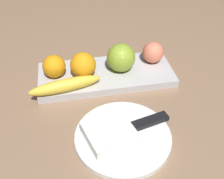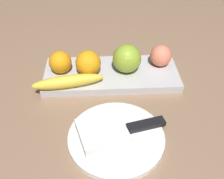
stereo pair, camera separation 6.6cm
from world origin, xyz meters
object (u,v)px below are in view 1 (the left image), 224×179
at_px(fruit_tray, 105,75).
at_px(peach, 153,52).
at_px(orange_near_apple, 83,65).
at_px(folded_napkin, 109,133).
at_px(knife, 144,123).
at_px(orange_near_banana, 54,66).
at_px(banana, 65,85).
at_px(dinner_plate, 121,137).
at_px(apple, 121,58).

xyz_separation_m(fruit_tray, peach, (-0.15, -0.03, 0.04)).
xyz_separation_m(orange_near_apple, folded_napkin, (-0.03, 0.23, -0.03)).
relative_size(orange_near_apple, folded_napkin, 0.70).
bearing_deg(knife, orange_near_apple, -73.32).
height_order(orange_near_banana, knife, orange_near_banana).
distance_m(folded_napkin, knife, 0.09).
xyz_separation_m(banana, dinner_plate, (-0.11, 0.17, -0.03)).
relative_size(apple, peach, 1.29).
distance_m(banana, orange_near_apple, 0.08).
distance_m(apple, orange_near_banana, 0.19).
relative_size(fruit_tray, peach, 6.13).
distance_m(fruit_tray, orange_near_apple, 0.08).
xyz_separation_m(banana, folded_napkin, (-0.09, 0.17, -0.01)).
bearing_deg(fruit_tray, dinner_plate, 90.00).
height_order(dinner_plate, folded_napkin, folded_napkin).
bearing_deg(folded_napkin, apple, -107.71).
bearing_deg(peach, fruit_tray, 10.13).
bearing_deg(orange_near_banana, fruit_tray, 176.85).
bearing_deg(orange_near_apple, orange_near_banana, -9.89).
bearing_deg(dinner_plate, folded_napkin, 0.00).
relative_size(orange_near_banana, peach, 1.02).
relative_size(fruit_tray, knife, 2.13).
xyz_separation_m(orange_near_banana, folded_napkin, (-0.11, 0.24, -0.03)).
xyz_separation_m(fruit_tray, knife, (-0.06, 0.21, 0.01)).
height_order(orange_near_banana, dinner_plate, orange_near_banana).
relative_size(orange_near_banana, knife, 0.35).
height_order(fruit_tray, banana, banana).
bearing_deg(orange_near_apple, fruit_tray, -174.24).
xyz_separation_m(apple, peach, (-0.10, -0.02, -0.01)).
distance_m(peach, dinner_plate, 0.30).
distance_m(banana, orange_near_banana, 0.08).
distance_m(banana, folded_napkin, 0.19).
bearing_deg(orange_near_apple, peach, -171.12).
height_order(fruit_tray, peach, peach).
height_order(peach, knife, peach).
xyz_separation_m(folded_napkin, knife, (-0.09, -0.02, -0.01)).
relative_size(orange_near_apple, orange_near_banana, 1.12).
bearing_deg(banana, apple, -167.14).
distance_m(dinner_plate, folded_napkin, 0.03).
xyz_separation_m(apple, banana, (0.16, 0.07, -0.02)).
height_order(orange_near_apple, orange_near_banana, orange_near_apple).
xyz_separation_m(apple, orange_near_apple, (0.11, 0.01, -0.00)).
height_order(fruit_tray, orange_near_apple, orange_near_apple).
bearing_deg(apple, orange_near_apple, 5.13).
relative_size(fruit_tray, folded_napkin, 3.77).
height_order(banana, peach, peach).
distance_m(orange_near_apple, peach, 0.21).
distance_m(peach, folded_napkin, 0.31).
xyz_separation_m(banana, orange_near_banana, (0.03, -0.07, 0.01)).
distance_m(fruit_tray, banana, 0.13).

